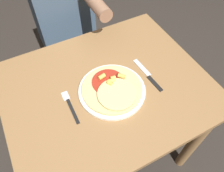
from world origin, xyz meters
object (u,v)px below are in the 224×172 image
dining_table (107,103)px  plate (112,90)px  pizza (113,89)px  knife (148,75)px  person_diner (63,12)px  fork (70,105)px

dining_table → plate: (0.01, -0.04, 0.15)m
plate → pizza: pizza is taller
knife → person_diner: person_diner is taller
pizza → fork: 0.20m
dining_table → knife: knife is taller
pizza → knife: bearing=2.3°
plate → knife: size_ratio=1.35×
pizza → person_diner: person_diner is taller
fork → knife: bearing=-2.6°
plate → person_diner: 0.69m
dining_table → knife: 0.25m
plate → fork: (-0.19, 0.02, -0.00)m
dining_table → plate: bearing=-79.3°
pizza → fork: bearing=172.6°
pizza → person_diner: size_ratio=0.21×
plate → fork: 0.20m
plate → knife: plate is taller
plate → pizza: 0.02m
dining_table → pizza: bearing=-79.7°
plate → pizza: bearing=-82.0°
fork → person_diner: 0.70m
person_diner → dining_table: bearing=-92.1°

